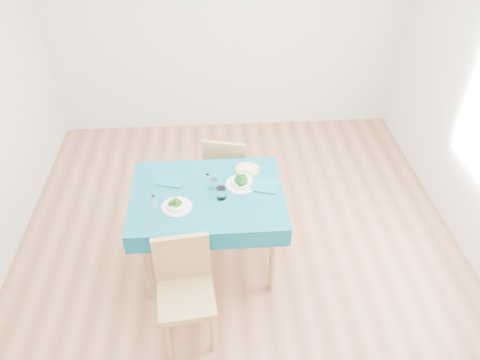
{
  "coord_description": "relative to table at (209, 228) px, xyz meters",
  "views": [
    {
      "loc": [
        -0.19,
        -2.86,
        3.09
      ],
      "look_at": [
        0.0,
        0.0,
        0.85
      ],
      "focal_mm": 35.0,
      "sensor_mm": 36.0,
      "label": 1
    }
  ],
  "objects": [
    {
      "name": "side_plate",
      "position": [
        0.34,
        0.29,
        0.38
      ],
      "size": [
        0.2,
        0.2,
        0.01
      ],
      "primitive_type": "cylinder",
      "color": "#B8CB63",
      "rests_on": "table"
    },
    {
      "name": "knife_near",
      "position": [
        -0.16,
        -0.17,
        0.38
      ],
      "size": [
        0.08,
        0.21,
        0.0
      ],
      "primitive_type": "cube",
      "rotation": [
        0.0,
        0.0,
        -0.31
      ],
      "color": "silver",
      "rests_on": "table"
    },
    {
      "name": "fork_near",
      "position": [
        -0.41,
        -0.08,
        0.38
      ],
      "size": [
        0.05,
        0.16,
        0.0
      ],
      "primitive_type": "cube",
      "rotation": [
        0.0,
        0.0,
        0.17
      ],
      "color": "silver",
      "rests_on": "table"
    },
    {
      "name": "fork_far",
      "position": [
        0.02,
        0.17,
        0.38
      ],
      "size": [
        0.06,
        0.18,
        0.0
      ],
      "primitive_type": "cube",
      "rotation": [
        0.0,
        0.0,
        0.19
      ],
      "color": "silver",
      "rests_on": "table"
    },
    {
      "name": "knife_far",
      "position": [
        0.54,
        0.09,
        0.38
      ],
      "size": [
        0.12,
        0.21,
        0.0
      ],
      "primitive_type": "cube",
      "rotation": [
        0.0,
        0.0,
        -0.47
      ],
      "color": "silver",
      "rests_on": "table"
    },
    {
      "name": "bread_slice",
      "position": [
        0.34,
        0.29,
        0.4
      ],
      "size": [
        0.14,
        0.14,
        0.02
      ],
      "primitive_type": "cube",
      "rotation": [
        0.0,
        0.0,
        -0.29
      ],
      "color": "beige",
      "rests_on": "side_plate"
    },
    {
      "name": "chair_near",
      "position": [
        -0.17,
        -0.74,
        0.12
      ],
      "size": [
        0.44,
        0.47,
        0.99
      ],
      "primitive_type": "cube",
      "rotation": [
        0.0,
        0.0,
        0.11
      ],
      "color": "#A2824C",
      "rests_on": "ground"
    },
    {
      "name": "napkin_near",
      "position": [
        -0.29,
        0.17,
        0.39
      ],
      "size": [
        0.24,
        0.2,
        0.01
      ],
      "primitive_type": "cube",
      "rotation": [
        0.0,
        0.0,
        -0.31
      ],
      "color": "#0E5F78",
      "rests_on": "table"
    },
    {
      "name": "tumbler_side",
      "position": [
        0.11,
        -0.07,
        0.43
      ],
      "size": [
        0.08,
        0.08,
        0.1
      ],
      "primitive_type": "cylinder",
      "color": "white",
      "rests_on": "table"
    },
    {
      "name": "room_shell",
      "position": [
        0.26,
        0.03,
        0.97
      ],
      "size": [
        4.02,
        4.52,
        2.73
      ],
      "color": "brown",
      "rests_on": "ground"
    },
    {
      "name": "table",
      "position": [
        0.0,
        0.0,
        0.0
      ],
      "size": [
        1.19,
        0.9,
        0.76
      ],
      "primitive_type": "cube",
      "color": "#0A546D",
      "rests_on": "ground"
    },
    {
      "name": "chair_far",
      "position": [
        0.19,
        0.74,
        0.1
      ],
      "size": [
        0.47,
        0.5,
        0.96
      ],
      "primitive_type": "cube",
      "rotation": [
        0.0,
        0.0,
        2.9
      ],
      "color": "#A2824C",
      "rests_on": "ground"
    },
    {
      "name": "bowl_far",
      "position": [
        0.27,
        0.09,
        0.42
      ],
      "size": [
        0.25,
        0.25,
        0.08
      ],
      "primitive_type": null,
      "color": "white",
      "rests_on": "table"
    },
    {
      "name": "bowl_near",
      "position": [
        -0.23,
        -0.15,
        0.41
      ],
      "size": [
        0.23,
        0.23,
        0.07
      ],
      "primitive_type": null,
      "color": "white",
      "rests_on": "table"
    },
    {
      "name": "tumbler_center",
      "position": [
        0.05,
        0.06,
        0.42
      ],
      "size": [
        0.07,
        0.07,
        0.09
      ],
      "primitive_type": "cylinder",
      "color": "white",
      "rests_on": "table"
    },
    {
      "name": "napkin_far",
      "position": [
        0.45,
        0.04,
        0.39
      ],
      "size": [
        0.24,
        0.2,
        0.01
      ],
      "primitive_type": "cube",
      "rotation": [
        0.0,
        0.0,
        -0.29
      ],
      "color": "#0E5F78",
      "rests_on": "table"
    }
  ]
}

